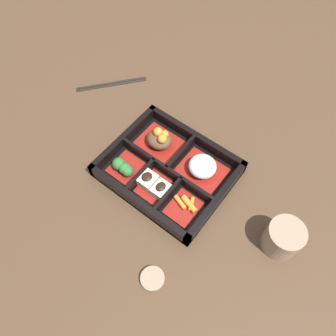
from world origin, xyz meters
name	(u,v)px	position (x,y,z in m)	size (l,w,h in m)	color
ground_plane	(168,173)	(0.00, 0.00, 0.00)	(3.00, 3.00, 0.00)	#4C3523
bento_base	(168,172)	(0.00, 0.00, 0.01)	(0.29, 0.24, 0.01)	black
bento_rim	(167,170)	(0.00, 0.00, 0.02)	(0.29, 0.24, 0.04)	black
bowl_stew	(160,140)	(-0.06, 0.05, 0.03)	(0.11, 0.09, 0.06)	maroon
bowl_rice	(202,167)	(0.07, 0.05, 0.03)	(0.11, 0.09, 0.05)	maroon
bowl_greens	(124,168)	(-0.08, -0.06, 0.03)	(0.07, 0.08, 0.04)	maroon
bowl_tofu	(154,185)	(0.00, -0.06, 0.02)	(0.08, 0.08, 0.04)	maroon
bowl_carrots	(185,206)	(0.09, -0.05, 0.02)	(0.07, 0.08, 0.02)	maroon
tea_cup	(283,238)	(0.30, 0.01, 0.04)	(0.08, 0.08, 0.07)	gray
chopsticks	(111,83)	(-0.31, 0.13, 0.00)	(0.14, 0.17, 0.01)	black
sauce_dish	(153,279)	(0.13, -0.22, 0.01)	(0.05, 0.05, 0.01)	gray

